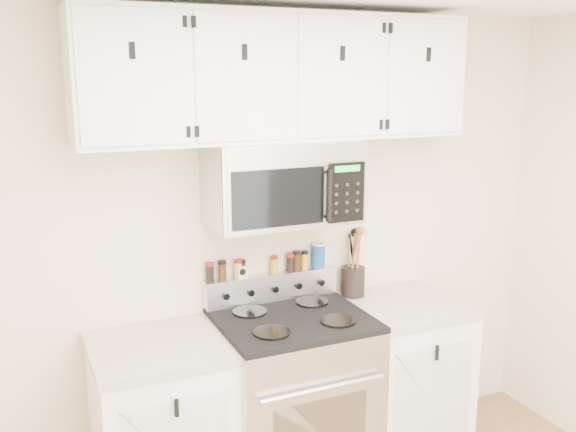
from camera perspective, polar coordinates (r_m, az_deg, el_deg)
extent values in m
cube|color=beige|center=(3.50, -1.71, -2.63)|extent=(3.50, 0.01, 2.50)
cube|color=#B7B7BA|center=(3.53, 0.44, -16.39)|extent=(0.76, 0.65, 0.92)
cube|color=black|center=(3.32, 0.45, -9.21)|extent=(0.76, 0.65, 0.03)
cube|color=#B7B7BA|center=(3.54, -1.47, -6.28)|extent=(0.76, 0.08, 0.15)
cylinder|color=black|center=(3.12, -1.44, -10.31)|extent=(0.18, 0.18, 0.01)
cylinder|color=black|center=(3.27, 4.47, -9.28)|extent=(0.18, 0.18, 0.01)
cylinder|color=black|center=(3.38, -3.42, -8.48)|extent=(0.18, 0.18, 0.01)
cylinder|color=black|center=(3.51, 2.13, -7.63)|extent=(0.18, 0.18, 0.01)
cube|color=tan|center=(3.16, -11.44, -11.37)|extent=(0.64, 0.62, 0.04)
cube|color=white|center=(3.86, 9.94, -14.23)|extent=(0.62, 0.60, 0.88)
cube|color=tan|center=(3.68, 10.22, -7.81)|extent=(0.64, 0.62, 0.04)
cube|color=#9E9EA3|center=(3.25, -0.51, 3.05)|extent=(0.76, 0.38, 0.42)
cube|color=#B7B7BA|center=(3.05, 0.96, 5.64)|extent=(0.73, 0.01, 0.08)
cube|color=black|center=(3.04, -0.83, 1.61)|extent=(0.47, 0.01, 0.28)
cube|color=black|center=(3.20, 5.20, 2.11)|extent=(0.20, 0.01, 0.30)
cylinder|color=black|center=(3.11, 3.69, 1.84)|extent=(0.03, 0.03, 0.26)
cube|color=white|center=(3.23, -0.71, 12.25)|extent=(2.00, 0.33, 0.62)
cube|color=white|center=(2.84, -13.60, 11.85)|extent=(0.46, 0.01, 0.57)
cube|color=black|center=(2.84, -13.69, 14.11)|extent=(0.02, 0.01, 0.07)
cube|color=white|center=(2.98, -3.90, 12.19)|extent=(0.46, 0.01, 0.57)
cube|color=black|center=(2.97, -3.88, 14.34)|extent=(0.03, 0.01, 0.07)
cube|color=white|center=(3.19, 4.77, 12.21)|extent=(0.46, 0.01, 0.57)
cube|color=black|center=(3.18, 4.88, 14.21)|extent=(0.03, 0.01, 0.07)
cube|color=white|center=(3.45, 12.23, 12.00)|extent=(0.46, 0.01, 0.57)
cube|color=black|center=(3.45, 12.39, 13.85)|extent=(0.02, 0.01, 0.07)
cylinder|color=black|center=(3.70, 5.79, -5.80)|extent=(0.13, 0.13, 0.17)
cylinder|color=brown|center=(3.67, 5.84, -3.90)|extent=(0.02, 0.02, 0.31)
cylinder|color=brown|center=(3.66, 6.23, -3.73)|extent=(0.02, 0.02, 0.34)
cylinder|color=brown|center=(3.67, 5.44, -4.06)|extent=(0.02, 0.02, 0.29)
cylinder|color=black|center=(3.69, 5.81, -3.87)|extent=(0.02, 0.02, 0.30)
cylinder|color=brown|center=(3.64, 5.86, -3.92)|extent=(0.02, 0.02, 0.32)
cube|color=silver|center=(3.44, -4.21, -4.93)|extent=(0.07, 0.06, 0.07)
cylinder|color=#154F93|center=(3.61, 2.71, -3.57)|extent=(0.07, 0.07, 0.13)
cylinder|color=white|center=(3.59, 2.72, -2.50)|extent=(0.08, 0.08, 0.01)
cylinder|color=black|center=(3.39, -6.98, -5.11)|extent=(0.04, 0.04, 0.09)
cylinder|color=#A10C15|center=(3.37, -7.00, -4.26)|extent=(0.05, 0.05, 0.02)
cylinder|color=#3C240E|center=(3.41, -5.86, -4.96)|extent=(0.04, 0.04, 0.09)
cylinder|color=black|center=(3.39, -5.88, -4.10)|extent=(0.04, 0.04, 0.02)
cylinder|color=yellow|center=(3.44, -4.41, -4.83)|extent=(0.04, 0.04, 0.09)
cylinder|color=#A10C11|center=(3.42, -4.42, -4.02)|extent=(0.05, 0.05, 0.02)
cylinder|color=black|center=(3.44, -4.13, -4.82)|extent=(0.04, 0.04, 0.08)
cylinder|color=black|center=(3.43, -4.15, -4.04)|extent=(0.04, 0.04, 0.02)
cylinder|color=gold|center=(3.51, -1.25, -4.46)|extent=(0.04, 0.04, 0.08)
cylinder|color=maroon|center=(3.49, -1.25, -3.69)|extent=(0.04, 0.04, 0.02)
cylinder|color=black|center=(3.54, 0.21, -4.27)|extent=(0.04, 0.04, 0.08)
cylinder|color=#AC190D|center=(3.53, 0.21, -3.51)|extent=(0.04, 0.04, 0.02)
cylinder|color=#3B1E0E|center=(3.56, 0.76, -4.11)|extent=(0.04, 0.04, 0.09)
cylinder|color=black|center=(3.54, 0.77, -3.27)|extent=(0.04, 0.04, 0.02)
cylinder|color=gold|center=(3.58, 1.50, -4.06)|extent=(0.04, 0.04, 0.09)
cylinder|color=black|center=(3.56, 1.50, -3.26)|extent=(0.04, 0.04, 0.02)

